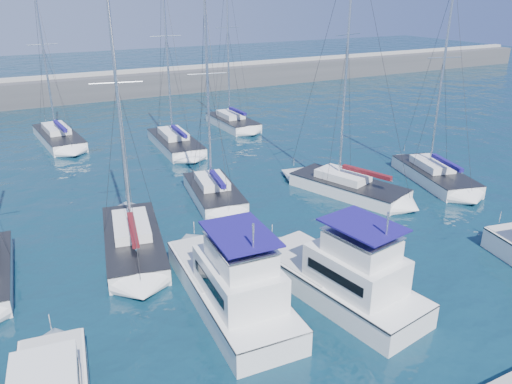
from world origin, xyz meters
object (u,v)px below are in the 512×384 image
sailboat_mid_c (214,192)px  sailboat_back_c (232,122)px  motor_yacht_stbd_inner (344,278)px  sailboat_back_a (59,137)px  motor_yacht_port_inner (233,286)px  sailboat_mid_d (348,186)px  sailboat_mid_b (133,241)px  sailboat_back_b (175,142)px  sailboat_mid_e (434,175)px

sailboat_mid_c → sailboat_back_c: 20.20m
motor_yacht_stbd_inner → sailboat_back_a: 35.22m
sailboat_mid_c → sailboat_back_c: size_ratio=0.84×
motor_yacht_stbd_inner → sailboat_back_c: size_ratio=0.57×
motor_yacht_port_inner → sailboat_back_a: bearing=99.3°
sailboat_mid_d → sailboat_back_c: 21.13m
sailboat_mid_b → sailboat_back_b: bearing=74.4°
motor_yacht_port_inner → motor_yacht_stbd_inner: size_ratio=1.05×
sailboat_mid_b → sailboat_back_b: 19.71m
sailboat_mid_e → sailboat_back_a: bearing=149.0°
sailboat_mid_d → sailboat_back_c: sailboat_mid_d is taller
sailboat_mid_b → sailboat_back_b: sailboat_back_b is taller
sailboat_mid_d → sailboat_back_a: bearing=105.8°
sailboat_mid_d → sailboat_mid_e: (7.41, -1.10, -0.03)m
sailboat_mid_e → sailboat_mid_d: bearing=-173.7°
sailboat_back_a → sailboat_back_b: sailboat_back_b is taller
motor_yacht_port_inner → motor_yacht_stbd_inner: 5.20m
motor_yacht_port_inner → sailboat_mid_c: size_ratio=0.72×
motor_yacht_port_inner → sailboat_mid_b: (-2.61, 7.72, -0.62)m
sailboat_back_a → sailboat_back_b: bearing=-41.8°
motor_yacht_stbd_inner → motor_yacht_port_inner: bearing=150.1°
motor_yacht_stbd_inner → sailboat_mid_c: size_ratio=0.68×
sailboat_mid_b → sailboat_mid_d: sailboat_mid_d is taller
motor_yacht_port_inner → sailboat_mid_e: 22.16m
sailboat_mid_b → sailboat_back_b: size_ratio=0.93×
sailboat_mid_b → motor_yacht_port_inner: bearing=-60.9°
sailboat_mid_b → sailboat_back_a: (-0.71, 24.72, -0.01)m
sailboat_back_b → motor_yacht_port_inner: bearing=-100.6°
sailboat_back_b → sailboat_back_c: bearing=32.3°
sailboat_mid_e → sailboat_back_c: bearing=121.4°
sailboat_mid_e → sailboat_back_b: sailboat_back_b is taller
sailboat_back_a → sailboat_back_c: (17.41, -2.47, 0.04)m
motor_yacht_stbd_inner → sailboat_back_b: (1.18, 27.22, -0.61)m
motor_yacht_stbd_inner → sailboat_mid_d: bearing=41.9°
motor_yacht_stbd_inner → sailboat_mid_d: size_ratio=0.53×
motor_yacht_stbd_inner → sailboat_mid_e: bearing=21.4°
sailboat_mid_c → sailboat_back_a: 21.54m
motor_yacht_port_inner → motor_yacht_stbd_inner: same height
motor_yacht_stbd_inner → sailboat_mid_c: sailboat_mid_c is taller
sailboat_mid_d → sailboat_back_b: bearing=94.3°
sailboat_mid_b → sailboat_back_c: bearing=63.6°
sailboat_mid_b → sailboat_mid_c: bearing=44.0°
motor_yacht_stbd_inner → sailboat_mid_c: bearing=82.7°
sailboat_mid_c → sailboat_back_a: sailboat_back_a is taller
sailboat_back_b → sailboat_mid_b: bearing=-113.2°
sailboat_mid_b → sailboat_back_a: size_ratio=1.02×
sailboat_mid_d → sailboat_back_b: 18.10m
motor_yacht_port_inner → sailboat_back_c: 33.12m
motor_yacht_port_inner → sailboat_mid_b: size_ratio=0.66×
sailboat_back_a → sailboat_back_c: sailboat_back_c is taller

